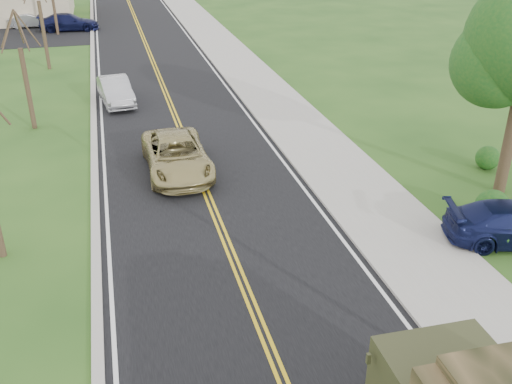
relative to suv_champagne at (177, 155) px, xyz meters
name	(u,v)px	position (x,y,z in m)	size (l,w,h in m)	color
road	(146,45)	(0.80, 25.04, -0.74)	(8.00, 120.00, 0.01)	black
curb_right	(197,41)	(4.95, 25.04, -0.69)	(0.30, 120.00, 0.12)	#9E998E
sidewalk_right	(218,40)	(6.70, 25.04, -0.70)	(3.20, 120.00, 0.10)	#9E998E
curb_left	(92,47)	(-3.35, 25.04, -0.70)	(0.30, 120.00, 0.10)	#9E998E
bare_tree_b	(26,79)	(-6.20, 7.04, 1.73)	(1.83, 2.14, 5.73)	#38281C
bare_tree_c	(43,27)	(-6.20, 19.04, 2.03)	(2.04, 2.39, 6.42)	#38281C
bare_tree_d	(53,4)	(-6.20, 31.04, 1.80)	(1.88, 2.20, 5.91)	#38281C
suv_champagne	(177,155)	(0.00, 0.00, 0.00)	(2.48, 5.38, 1.49)	tan
sedan_silver	(116,91)	(-2.07, 10.09, -0.03)	(1.52, 4.36, 1.44)	#A8A8AD
lot_car_silver	(31,21)	(-8.68, 35.04, -0.13)	(1.31, 3.77, 1.24)	#AAABAF
lot_car_navy	(69,22)	(-5.26, 32.59, 0.00)	(2.08, 5.11, 1.48)	#0E1236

